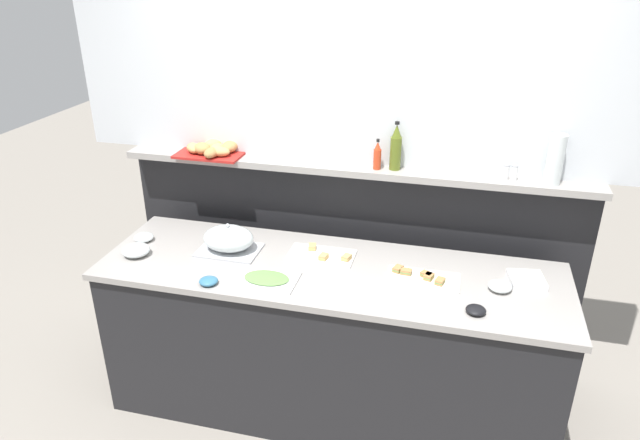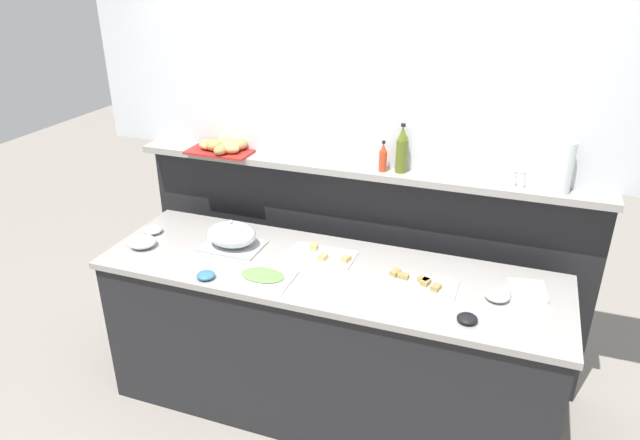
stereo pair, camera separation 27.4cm
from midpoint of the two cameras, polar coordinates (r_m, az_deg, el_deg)
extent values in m
plane|color=gray|center=(4.06, 5.51, -12.28)|extent=(12.00, 12.00, 0.00)
cube|color=black|center=(3.33, 3.12, -12.11)|extent=(2.44, 0.71, 0.89)
cube|color=gray|center=(3.07, 3.32, -5.22)|extent=(2.48, 0.75, 0.03)
cube|color=black|center=(3.67, 5.75, -4.60)|extent=(2.77, 0.08, 1.29)
cube|color=gray|center=(3.35, 6.02, 4.98)|extent=(2.77, 0.22, 0.04)
cube|color=silver|center=(3.25, 6.87, 16.25)|extent=(3.37, 0.08, 1.27)
cube|color=white|center=(2.99, 12.42, -6.28)|extent=(0.37, 0.19, 0.01)
cube|color=#AD7A47|center=(2.98, 13.00, -6.19)|extent=(0.05, 0.07, 0.01)
cube|color=#66994C|center=(2.98, 13.01, -6.06)|extent=(0.05, 0.07, 0.01)
cube|color=#AD7A47|center=(2.97, 13.03, -5.93)|extent=(0.05, 0.07, 0.01)
cube|color=#AD7A47|center=(3.01, 10.82, -5.64)|extent=(0.06, 0.04, 0.01)
cube|color=#66994C|center=(3.01, 10.83, -5.51)|extent=(0.06, 0.04, 0.01)
cube|color=#AD7A47|center=(3.00, 10.84, -5.38)|extent=(0.06, 0.04, 0.01)
cube|color=#AD7A47|center=(3.00, 12.77, -5.98)|extent=(0.07, 0.06, 0.01)
cube|color=#66994C|center=(2.99, 12.79, -5.85)|extent=(0.07, 0.06, 0.01)
cube|color=#AD7A47|center=(2.99, 12.80, -5.72)|extent=(0.07, 0.06, 0.01)
cube|color=#AD7A47|center=(2.95, 14.01, -6.67)|extent=(0.05, 0.06, 0.01)
cube|color=#66994C|center=(2.95, 14.03, -6.54)|extent=(0.05, 0.06, 0.01)
cube|color=#AD7A47|center=(2.94, 14.04, -6.41)|extent=(0.05, 0.06, 0.01)
cube|color=#AD7A47|center=(3.03, 10.05, -5.35)|extent=(0.06, 0.07, 0.01)
cube|color=#66994C|center=(3.03, 10.06, -5.22)|extent=(0.06, 0.07, 0.01)
cube|color=#AD7A47|center=(3.02, 10.07, -5.09)|extent=(0.06, 0.07, 0.01)
cube|color=white|center=(3.19, 2.63, -3.58)|extent=(0.36, 0.21, 0.01)
cube|color=tan|center=(3.13, 5.09, -4.01)|extent=(0.05, 0.06, 0.01)
cube|color=#E5C666|center=(3.12, 5.10, -3.88)|extent=(0.05, 0.06, 0.01)
cube|color=tan|center=(3.12, 5.10, -3.76)|extent=(0.05, 0.06, 0.01)
cube|color=tan|center=(3.14, 2.81, -3.85)|extent=(0.05, 0.06, 0.01)
cube|color=#E5C666|center=(3.13, 2.82, -3.72)|extent=(0.05, 0.06, 0.01)
cube|color=tan|center=(3.13, 2.82, -3.59)|extent=(0.05, 0.06, 0.01)
cube|color=tan|center=(3.24, 1.81, -2.82)|extent=(0.05, 0.06, 0.01)
cube|color=#E5C666|center=(3.24, 1.82, -2.69)|extent=(0.05, 0.06, 0.01)
cube|color=tan|center=(3.23, 1.82, -2.57)|extent=(0.05, 0.06, 0.01)
cube|color=white|center=(2.99, -3.04, -5.68)|extent=(0.31, 0.22, 0.01)
ellipsoid|color=#66994C|center=(2.98, -3.05, -5.50)|extent=(0.24, 0.15, 0.01)
cube|color=#B7BABF|center=(3.30, -6.30, -2.62)|extent=(0.34, 0.24, 0.01)
ellipsoid|color=silver|center=(3.27, -6.36, -1.47)|extent=(0.28, 0.23, 0.14)
sphere|color=#B7BABF|center=(3.23, -6.42, -0.22)|extent=(0.02, 0.02, 0.02)
ellipsoid|color=silver|center=(2.96, 19.70, -7.16)|extent=(0.12, 0.12, 0.05)
ellipsoid|color=#BF4C3F|center=(2.97, 19.68, -7.29)|extent=(0.09, 0.09, 0.03)
ellipsoid|color=silver|center=(3.38, -14.92, -2.16)|extent=(0.15, 0.15, 0.06)
ellipsoid|color=#F28C4C|center=(3.39, -14.90, -2.32)|extent=(0.12, 0.12, 0.04)
ellipsoid|color=silver|center=(3.54, -14.08, -0.99)|extent=(0.11, 0.11, 0.04)
ellipsoid|color=#F28C4C|center=(3.54, -14.07, -1.10)|extent=(0.09, 0.09, 0.03)
ellipsoid|color=teal|center=(3.01, -8.66, -5.49)|extent=(0.10, 0.10, 0.03)
ellipsoid|color=black|center=(2.77, 17.16, -9.36)|extent=(0.09, 0.09, 0.03)
cube|color=white|center=(3.07, 22.24, -6.53)|extent=(0.20, 0.20, 0.03)
cylinder|color=red|center=(3.26, 8.64, 5.72)|extent=(0.04, 0.04, 0.12)
cone|color=red|center=(3.23, 8.73, 7.05)|extent=(0.04, 0.04, 0.04)
cylinder|color=black|center=(3.22, 8.77, 7.57)|extent=(0.02, 0.02, 0.02)
cylinder|color=#56661E|center=(3.25, 10.47, 6.21)|extent=(0.06, 0.06, 0.19)
cone|color=#56661E|center=(3.21, 10.65, 8.40)|extent=(0.05, 0.05, 0.07)
cylinder|color=black|center=(3.20, 10.71, 9.16)|extent=(0.03, 0.03, 0.02)
cylinder|color=white|center=(3.22, 20.86, 3.70)|extent=(0.03, 0.03, 0.08)
cylinder|color=#B7BABF|center=(3.21, 20.98, 4.42)|extent=(0.03, 0.03, 0.01)
cylinder|color=white|center=(3.22, 21.63, 3.58)|extent=(0.03, 0.03, 0.08)
cylinder|color=#B7BABF|center=(3.21, 21.75, 4.30)|extent=(0.03, 0.03, 0.01)
cube|color=#B2231E|center=(3.60, -7.51, 6.81)|extent=(0.40, 0.26, 0.02)
ellipsoid|color=tan|center=(3.65, -6.99, 7.74)|extent=(0.16, 0.18, 0.07)
ellipsoid|color=#B7844C|center=(3.56, -7.09, 7.19)|extent=(0.12, 0.13, 0.05)
ellipsoid|color=tan|center=(3.61, -9.12, 7.36)|extent=(0.15, 0.16, 0.06)
ellipsoid|color=#B7844C|center=(3.58, -5.66, 7.45)|extent=(0.10, 0.15, 0.06)
ellipsoid|color=#AD7A47|center=(3.50, -7.50, 6.89)|extent=(0.08, 0.13, 0.06)
ellipsoid|color=tan|center=(3.51, -6.78, 6.99)|extent=(0.14, 0.09, 0.06)
ellipsoid|color=tan|center=(3.67, -7.17, 7.76)|extent=(0.10, 0.13, 0.05)
ellipsoid|color=tan|center=(3.56, -6.88, 7.26)|extent=(0.10, 0.12, 0.06)
ellipsoid|color=#B7844C|center=(3.57, -8.32, 7.31)|extent=(0.15, 0.15, 0.07)
cylinder|color=silver|center=(3.21, 25.27, 4.68)|extent=(0.09, 0.09, 0.27)
camera|label=1|loc=(0.14, -87.44, 1.20)|focal=32.41mm
camera|label=2|loc=(0.14, 92.56, -1.20)|focal=32.41mm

